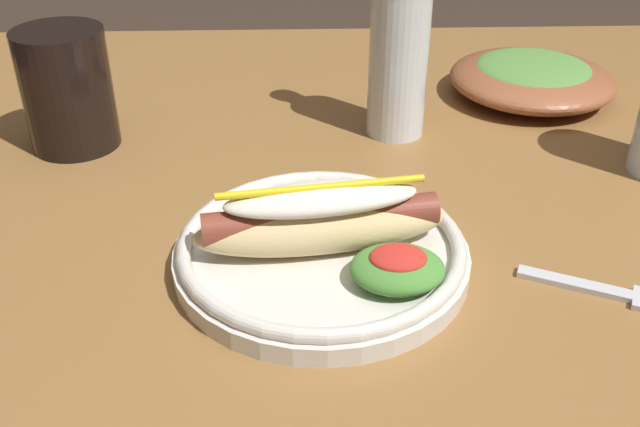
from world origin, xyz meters
TOP-DOWN VIEW (x-y plane):
  - dining_table at (0.00, 0.00)m, footprint 1.17×1.06m
  - hot_dog_plate at (-0.03, -0.08)m, footprint 0.24×0.24m
  - fork at (0.18, -0.12)m, footprint 0.12×0.07m
  - soda_cup at (-0.29, 0.15)m, footprint 0.09×0.09m
  - glass_bottle at (0.05, 0.17)m, footprint 0.06×0.06m
  - side_bowl at (0.23, 0.26)m, footprint 0.19×0.19m

SIDE VIEW (x-z plane):
  - dining_table at x=0.00m, z-range 0.28..1.02m
  - fork at x=0.18m, z-range 0.74..0.74m
  - hot_dog_plate at x=-0.03m, z-range 0.72..0.80m
  - side_bowl at x=0.23m, z-range 0.74..0.79m
  - soda_cup at x=-0.29m, z-range 0.74..0.86m
  - glass_bottle at x=0.05m, z-range 0.71..0.95m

